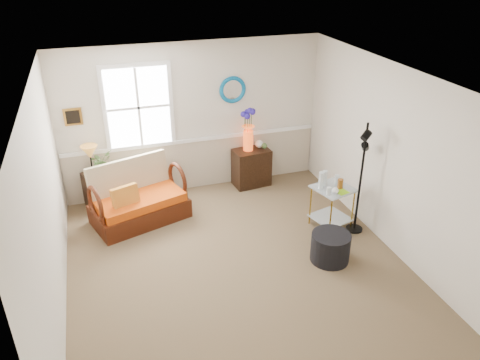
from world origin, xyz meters
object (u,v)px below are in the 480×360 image
object	(u,v)px
lamp_stand	(96,190)
floor_lamp	(361,179)
cabinet	(251,167)
ottoman	(330,247)
side_table	(331,207)
loveseat	(138,194)

from	to	relation	value
lamp_stand	floor_lamp	world-z (taller)	floor_lamp
cabinet	floor_lamp	size ratio (longest dim) A/B	0.39
cabinet	lamp_stand	bearing A→B (deg)	173.52
cabinet	ottoman	xyz separation A→B (m)	(0.30, -2.51, -0.13)
ottoman	side_table	bearing A→B (deg)	62.03
loveseat	lamp_stand	bearing A→B (deg)	116.07
side_table	lamp_stand	bearing A→B (deg)	152.79
side_table	ottoman	world-z (taller)	side_table
side_table	ottoman	xyz separation A→B (m)	(-0.41, -0.78, -0.13)
lamp_stand	cabinet	world-z (taller)	cabinet
loveseat	side_table	distance (m)	3.02
lamp_stand	ottoman	bearing A→B (deg)	-40.13
side_table	floor_lamp	distance (m)	0.66
loveseat	ottoman	distance (m)	3.06
loveseat	ottoman	xyz separation A→B (m)	(2.39, -1.89, -0.26)
lamp_stand	side_table	distance (m)	3.86
cabinet	loveseat	bearing A→B (deg)	-169.26
ottoman	floor_lamp	bearing A→B (deg)	37.97
lamp_stand	cabinet	distance (m)	2.73
side_table	floor_lamp	bearing A→B (deg)	-33.99
floor_lamp	loveseat	bearing A→B (deg)	134.13
lamp_stand	ottoman	xyz separation A→B (m)	(3.02, -2.55, -0.09)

